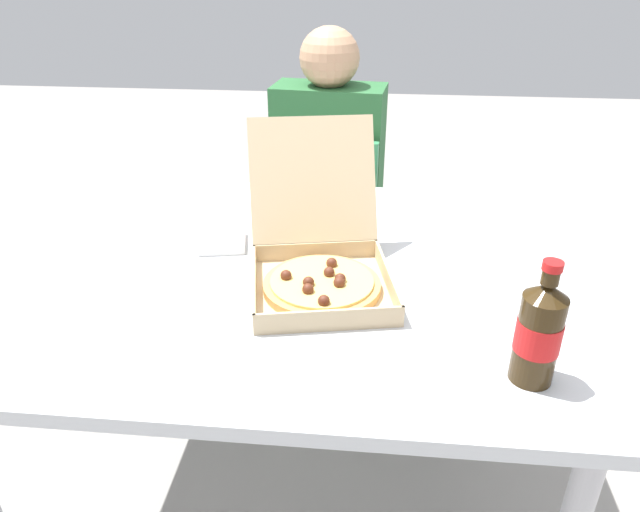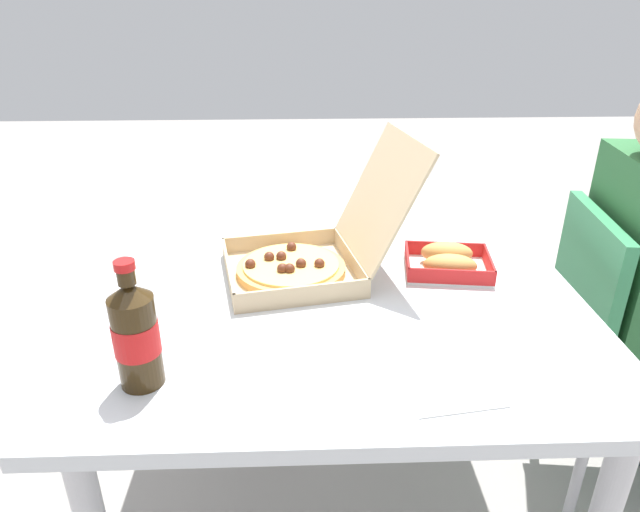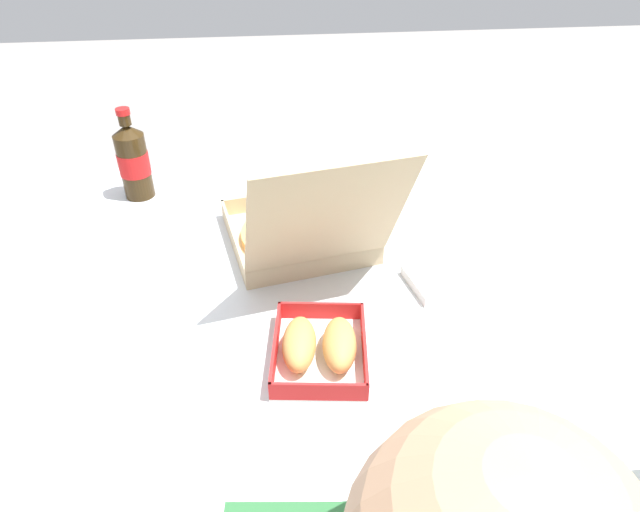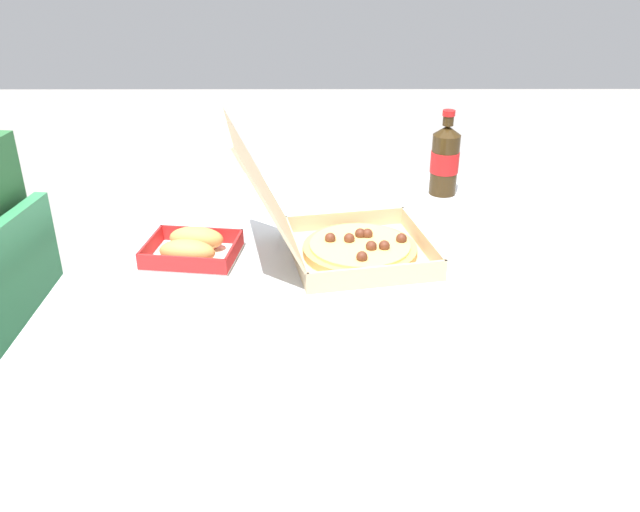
{
  "view_description": "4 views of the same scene",
  "coord_description": "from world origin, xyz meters",
  "views": [
    {
      "loc": [
        0.18,
        -1.16,
        1.37
      ],
      "look_at": [
        0.07,
        -0.01,
        0.76
      ],
      "focal_mm": 33.19,
      "sensor_mm": 36.0,
      "label": 1
    },
    {
      "loc": [
        1.23,
        -0.08,
        1.32
      ],
      "look_at": [
        0.02,
        -0.04,
        0.74
      ],
      "focal_mm": 31.75,
      "sensor_mm": 36.0,
      "label": 2
    },
    {
      "loc": [
        0.14,
        0.89,
        1.39
      ],
      "look_at": [
        0.04,
        -0.02,
        0.74
      ],
      "focal_mm": 30.4,
      "sensor_mm": 36.0,
      "label": 3
    },
    {
      "loc": [
        -1.2,
        -0.02,
        1.36
      ],
      "look_at": [
        -0.01,
        -0.02,
        0.77
      ],
      "focal_mm": 37.02,
      "sensor_mm": 36.0,
      "label": 4
    }
  ],
  "objects": [
    {
      "name": "bread_side_box",
      "position": [
        0.07,
        0.25,
        0.75
      ],
      "size": [
        0.17,
        0.21,
        0.06
      ],
      "color": "white",
      "rests_on": "dining_table"
    },
    {
      "name": "ground_plane",
      "position": [
        0.0,
        0.0,
        0.0
      ],
      "size": [
        10.0,
        10.0,
        0.0
      ],
      "primitive_type": "plane",
      "color": "gray"
    },
    {
      "name": "paper_menu",
      "position": [
        0.45,
        0.15,
        0.72
      ],
      "size": [
        0.23,
        0.18,
        0.0
      ],
      "primitive_type": "cube",
      "rotation": [
        0.0,
        0.0,
        0.15
      ],
      "color": "white",
      "rests_on": "dining_table"
    },
    {
      "name": "napkin_pile",
      "position": [
        -0.18,
        0.09,
        0.73
      ],
      "size": [
        0.13,
        0.13,
        0.02
      ],
      "primitive_type": "cube",
      "rotation": [
        0.0,
        0.0,
        0.19
      ],
      "color": "white",
      "rests_on": "dining_table"
    },
    {
      "name": "cola_bottle",
      "position": [
        0.46,
        -0.35,
        0.82
      ],
      "size": [
        0.07,
        0.07,
        0.22
      ],
      "color": "#33230F",
      "rests_on": "dining_table"
    },
    {
      "name": "pizza_box_open",
      "position": [
        0.07,
        -0.07,
        0.77
      ],
      "size": [
        0.36,
        0.46,
        0.3
      ],
      "color": "tan",
      "rests_on": "dining_table"
    },
    {
      "name": "dining_table",
      "position": [
        0.0,
        0.0,
        0.65
      ],
      "size": [
        1.24,
        1.02,
        0.72
      ],
      "color": "silver",
      "rests_on": "ground_plane"
    }
  ]
}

